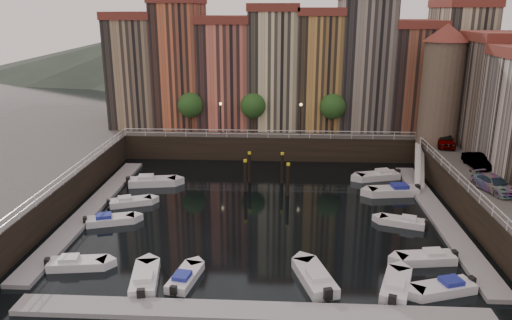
# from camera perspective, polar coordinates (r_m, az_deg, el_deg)

# --- Properties ---
(ground) EXTENTS (200.00, 200.00, 0.00)m
(ground) POSITION_cam_1_polar(r_m,az_deg,el_deg) (47.61, 0.74, -5.72)
(ground) COLOR black
(ground) RESTS_ON ground
(quay_far) EXTENTS (80.00, 20.00, 3.00)m
(quay_far) POSITION_cam_1_polar(r_m,az_deg,el_deg) (71.94, 1.64, 3.35)
(quay_far) COLOR black
(quay_far) RESTS_ON ground
(dock_left) EXTENTS (2.00, 28.00, 0.35)m
(dock_left) POSITION_cam_1_polar(r_m,az_deg,el_deg) (49.95, -18.30, -5.29)
(dock_left) COLOR gray
(dock_left) RESTS_ON ground
(dock_right) EXTENTS (2.00, 28.00, 0.35)m
(dock_right) POSITION_cam_1_polar(r_m,az_deg,el_deg) (48.76, 20.19, -6.03)
(dock_right) COLOR gray
(dock_right) RESTS_ON ground
(dock_near) EXTENTS (30.00, 2.00, 0.35)m
(dock_near) POSITION_cam_1_polar(r_m,az_deg,el_deg) (32.49, -0.60, -16.97)
(dock_near) COLOR gray
(dock_near) RESTS_ON ground
(mountains) EXTENTS (145.00, 100.00, 18.00)m
(mountains) POSITION_cam_1_polar(r_m,az_deg,el_deg) (154.29, 3.21, 12.95)
(mountains) COLOR #2D382D
(mountains) RESTS_ON ground
(far_terrace) EXTENTS (48.70, 10.30, 17.50)m
(far_terrace) POSITION_cam_1_polar(r_m,az_deg,el_deg) (67.85, 4.49, 10.60)
(far_terrace) COLOR #947C5E
(far_terrace) RESTS_ON quay_far
(corner_tower) EXTENTS (5.20, 5.20, 13.80)m
(corner_tower) POSITION_cam_1_polar(r_m,az_deg,el_deg) (61.73, 20.49, 8.27)
(corner_tower) COLOR #6B5B4C
(corner_tower) RESTS_ON quay_right
(promenade_trees) EXTENTS (21.20, 3.20, 5.20)m
(promenade_trees) POSITION_cam_1_polar(r_m,az_deg,el_deg) (63.30, 0.26, 6.20)
(promenade_trees) COLOR black
(promenade_trees) RESTS_ON quay_far
(street_lamps) EXTENTS (10.36, 0.36, 4.18)m
(street_lamps) POSITION_cam_1_polar(r_m,az_deg,el_deg) (62.44, 0.52, 5.41)
(street_lamps) COLOR black
(street_lamps) RESTS_ON quay_far
(railings) EXTENTS (36.08, 34.04, 0.52)m
(railings) POSITION_cam_1_polar(r_m,az_deg,el_deg) (50.95, 1.00, 0.33)
(railings) COLOR white
(railings) RESTS_ON ground
(gangway) EXTENTS (2.78, 8.32, 3.73)m
(gangway) POSITION_cam_1_polar(r_m,az_deg,el_deg) (58.39, 18.20, -0.29)
(gangway) COLOR white
(gangway) RESTS_ON ground
(mooring_pilings) EXTENTS (4.78, 4.24, 3.78)m
(mooring_pilings) POSITION_cam_1_polar(r_m,az_deg,el_deg) (52.79, 1.16, -1.51)
(mooring_pilings) COLOR black
(mooring_pilings) RESTS_ON ground
(boat_left_0) EXTENTS (4.48, 2.14, 1.01)m
(boat_left_0) POSITION_cam_1_polar(r_m,az_deg,el_deg) (39.74, -19.87, -11.06)
(boat_left_0) COLOR silver
(boat_left_0) RESTS_ON ground
(boat_left_2) EXTENTS (4.47, 2.78, 1.00)m
(boat_left_2) POSITION_cam_1_polar(r_m,az_deg,el_deg) (46.46, -16.41, -6.58)
(boat_left_2) COLOR silver
(boat_left_2) RESTS_ON ground
(boat_left_3) EXTENTS (4.31, 2.84, 0.97)m
(boat_left_3) POSITION_cam_1_polar(r_m,az_deg,el_deg) (50.19, -14.26, -4.65)
(boat_left_3) COLOR silver
(boat_left_3) RESTS_ON ground
(boat_left_4) EXTENTS (5.39, 2.69, 1.21)m
(boat_left_4) POSITION_cam_1_polar(r_m,az_deg,el_deg) (55.21, -11.87, -2.41)
(boat_left_4) COLOR silver
(boat_left_4) RESTS_ON ground
(boat_right_0) EXTENTS (4.62, 2.91, 1.04)m
(boat_right_0) POSITION_cam_1_polar(r_m,az_deg,el_deg) (36.77, 20.75, -13.51)
(boat_right_0) COLOR silver
(boat_right_0) RESTS_ON ground
(boat_right_1) EXTENTS (4.62, 2.21, 1.04)m
(boat_right_1) POSITION_cam_1_polar(r_m,az_deg,el_deg) (40.31, 18.99, -10.54)
(boat_right_1) COLOR silver
(boat_right_1) RESTS_ON ground
(boat_right_2) EXTENTS (4.18, 2.67, 0.94)m
(boat_right_2) POSITION_cam_1_polar(r_m,az_deg,el_deg) (46.15, 16.51, -6.78)
(boat_right_2) COLOR silver
(boat_right_2) RESTS_ON ground
(boat_right_3) EXTENTS (5.37, 2.58, 1.21)m
(boat_right_3) POSITION_cam_1_polar(r_m,az_deg,el_deg) (53.19, 15.52, -3.42)
(boat_right_3) COLOR silver
(boat_right_3) RESTS_ON ground
(boat_right_4) EXTENTS (5.12, 3.08, 1.15)m
(boat_right_4) POSITION_cam_1_polar(r_m,az_deg,el_deg) (57.62, 13.86, -1.75)
(boat_right_4) COLOR silver
(boat_right_4) RESTS_ON ground
(boat_near_0) EXTENTS (2.46, 4.93, 1.11)m
(boat_near_0) POSITION_cam_1_polar(r_m,az_deg,el_deg) (36.31, -12.59, -13.12)
(boat_near_0) COLOR silver
(boat_near_0) RESTS_ON ground
(boat_near_1) EXTENTS (2.21, 4.26, 0.95)m
(boat_near_1) POSITION_cam_1_polar(r_m,az_deg,el_deg) (36.04, -8.16, -13.19)
(boat_near_1) COLOR silver
(boat_near_1) RESTS_ON ground
(boat_near_2) EXTENTS (3.17, 5.28, 1.18)m
(boat_near_2) POSITION_cam_1_polar(r_m,az_deg,el_deg) (35.75, 6.79, -13.26)
(boat_near_2) COLOR silver
(boat_near_2) RESTS_ON ground
(boat_near_3) EXTENTS (3.01, 4.82, 1.08)m
(boat_near_3) POSITION_cam_1_polar(r_m,az_deg,el_deg) (35.97, 15.71, -13.69)
(boat_near_3) COLOR silver
(boat_near_3) RESTS_ON ground
(car_a) EXTENTS (2.40, 4.88, 1.60)m
(car_a) POSITION_cam_1_polar(r_m,az_deg,el_deg) (61.45, 20.74, 2.11)
(car_a) COLOR gray
(car_a) RESTS_ON quay_right
(car_b) EXTENTS (1.76, 4.18, 1.34)m
(car_b) POSITION_cam_1_polar(r_m,az_deg,el_deg) (54.53, 23.90, -0.17)
(car_b) COLOR gray
(car_b) RESTS_ON quay_right
(car_c) EXTENTS (3.23, 5.02, 1.35)m
(car_c) POSITION_cam_1_polar(r_m,az_deg,el_deg) (47.94, 25.52, -2.58)
(car_c) COLOR gray
(car_c) RESTS_ON quay_right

